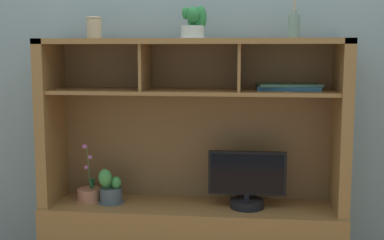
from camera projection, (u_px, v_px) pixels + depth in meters
back_wall at (196, 39)px, 3.06m from camera, size 6.00×0.02×2.80m
media_console at (192, 211)px, 2.97m from camera, size 1.68×0.44×1.40m
tv_monitor at (247, 183)px, 2.88m from camera, size 0.43×0.19×0.32m
potted_orchid at (89, 194)px, 3.03m from camera, size 0.16×0.16×0.34m
potted_fern at (110, 189)px, 2.98m from camera, size 0.15×0.15×0.20m
magazine_stack_left at (289, 87)px, 2.86m from camera, size 0.36×0.23×0.04m
diffuser_bottle at (294, 26)px, 2.78m from camera, size 0.06×0.06×0.30m
potted_succulent at (194, 25)px, 2.84m from camera, size 0.15×0.14×0.18m
ceramic_vase at (94, 28)px, 2.88m from camera, size 0.09×0.09×0.12m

